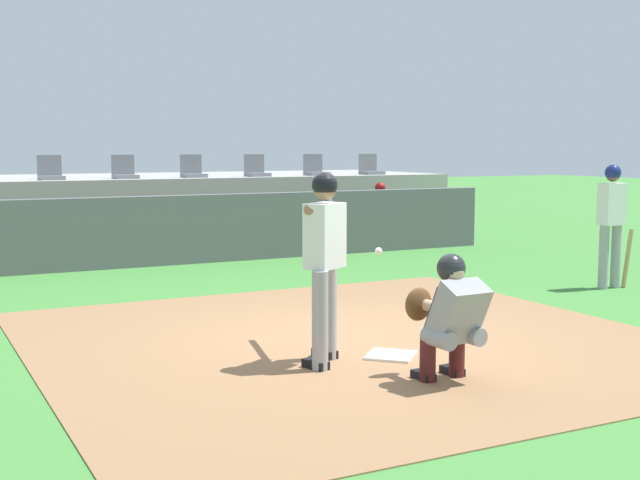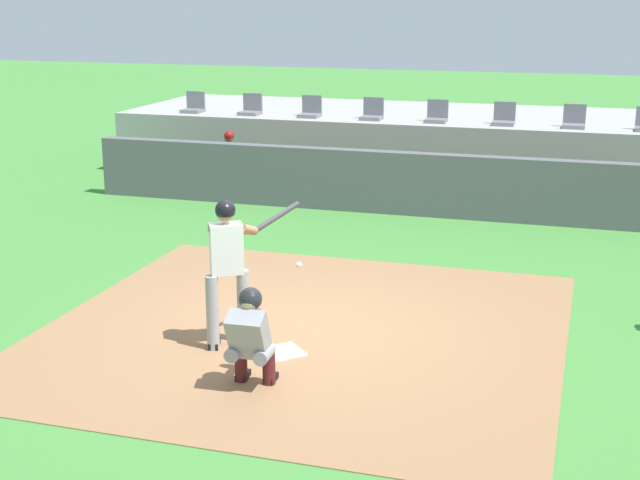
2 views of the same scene
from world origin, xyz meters
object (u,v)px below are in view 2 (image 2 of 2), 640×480
home_plate (283,352)px  stadium_seat_0 (194,106)px  stadium_seat_1 (251,109)px  stadium_seat_6 (574,121)px  stadium_seat_4 (437,116)px  stadium_seat_2 (310,111)px  stadium_seat_5 (504,118)px  dugout_player_0 (227,161)px  stadium_seat_3 (372,113)px  batter_at_plate (229,263)px  catcher_crouched (251,334)px

home_plate → stadium_seat_0: 11.80m
stadium_seat_1 → stadium_seat_6: (7.22, 0.00, 0.00)m
stadium_seat_0 → stadium_seat_4: same height
stadium_seat_2 → stadium_seat_6: same height
stadium_seat_5 → dugout_player_0: bearing=-159.8°
dugout_player_0 → stadium_seat_0: bearing=129.6°
home_plate → stadium_seat_3: bearing=98.1°
stadium_seat_1 → stadium_seat_2: bearing=0.0°
stadium_seat_0 → stadium_seat_2: (2.89, 0.00, 0.00)m
batter_at_plate → stadium_seat_4: stadium_seat_4 is taller
batter_at_plate → stadium_seat_0: 11.33m
dugout_player_0 → stadium_seat_0: size_ratio=2.71×
stadium_seat_1 → stadium_seat_2: (1.44, 0.00, 0.00)m
stadium_seat_5 → batter_at_plate: bearing=-101.9°
dugout_player_0 → stadium_seat_2: 2.52m
catcher_crouched → stadium_seat_2: (-2.87, 11.14, 0.93)m
home_plate → stadium_seat_1: stadium_seat_1 is taller
home_plate → stadium_seat_2: size_ratio=0.92×
catcher_crouched → stadium_seat_5: 11.27m
home_plate → batter_at_plate: batter_at_plate is taller
home_plate → catcher_crouched: bearing=-91.0°
stadium_seat_3 → stadium_seat_4: size_ratio=1.00×
home_plate → stadium_seat_4: 10.29m
stadium_seat_6 → stadium_seat_1: bearing=180.0°
catcher_crouched → stadium_seat_6: (2.90, 11.14, 0.93)m
catcher_crouched → stadium_seat_2: bearing=104.5°
batter_at_plate → dugout_player_0: size_ratio=1.39×
home_plate → batter_at_plate: bearing=174.3°
catcher_crouched → stadium_seat_2: size_ratio=3.56×
stadium_seat_6 → stadium_seat_0: bearing=180.0°
stadium_seat_1 → stadium_seat_4: size_ratio=1.00×
dugout_player_0 → stadium_seat_2: (1.21, 2.03, 0.86)m
catcher_crouched → stadium_seat_4: 11.18m
stadium_seat_5 → stadium_seat_6: size_ratio=1.00×
dugout_player_0 → stadium_seat_4: size_ratio=2.71×
stadium_seat_2 → stadium_seat_0: bearing=180.0°
home_plate → stadium_seat_4: (0.00, 10.18, 1.51)m
home_plate → stadium_seat_6: bearing=74.2°
stadium_seat_1 → stadium_seat_5: size_ratio=1.00×
stadium_seat_0 → stadium_seat_2: size_ratio=1.00×
stadium_seat_3 → stadium_seat_4: bearing=0.0°
stadium_seat_2 → stadium_seat_1: bearing=180.0°
home_plate → stadium_seat_6: 10.69m
batter_at_plate → stadium_seat_5: stadium_seat_5 is taller
catcher_crouched → stadium_seat_3: bearing=97.3°
stadium_seat_5 → stadium_seat_4: bearing=180.0°
home_plate → catcher_crouched: (-0.02, -0.96, 0.59)m
catcher_crouched → stadium_seat_0: stadium_seat_0 is taller
batter_at_plate → stadium_seat_0: stadium_seat_0 is taller
stadium_seat_3 → stadium_seat_4: (1.44, 0.00, 0.00)m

